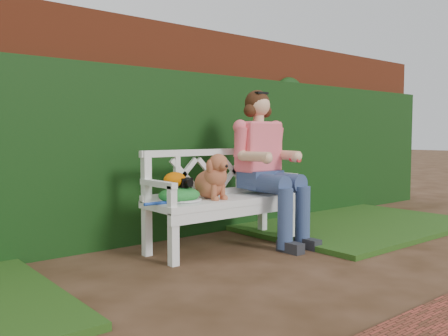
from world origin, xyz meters
TOP-DOWN VIEW (x-y plane):
  - ground at (0.00, 0.00)m, footprint 60.00×60.00m
  - brick_wall at (0.00, 1.90)m, footprint 10.00×0.30m
  - ivy_hedge at (0.00, 1.68)m, footprint 10.00×0.18m
  - grass_right at (2.40, 0.90)m, footprint 2.60×2.00m
  - garden_bench at (0.56, 0.97)m, footprint 1.64×0.77m
  - seated_woman at (1.03, 0.95)m, footprint 0.91×1.03m
  - dog at (0.40, 0.95)m, footprint 0.39×0.45m
  - tennis_racket at (0.07, 0.94)m, footprint 0.63×0.45m
  - green_bag at (0.06, 0.96)m, footprint 0.44×0.37m
  - camera_item at (0.09, 0.94)m, footprint 0.12×0.10m
  - baseball_glove at (0.02, 0.97)m, footprint 0.24×0.20m

SIDE VIEW (x-z plane):
  - ground at x=0.00m, z-range 0.00..0.00m
  - grass_right at x=2.40m, z-range 0.00..0.05m
  - garden_bench at x=0.56m, z-range 0.00..0.48m
  - tennis_racket at x=0.07m, z-range 0.48..0.51m
  - green_bag at x=0.06m, z-range 0.48..0.61m
  - camera_item at x=0.09m, z-range 0.61..0.69m
  - baseball_glove at x=0.02m, z-range 0.61..0.74m
  - dog at x=0.40m, z-range 0.48..0.90m
  - seated_woman at x=1.03m, z-range 0.00..1.52m
  - ivy_hedge at x=0.00m, z-range 0.00..1.70m
  - brick_wall at x=0.00m, z-range 0.00..2.20m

